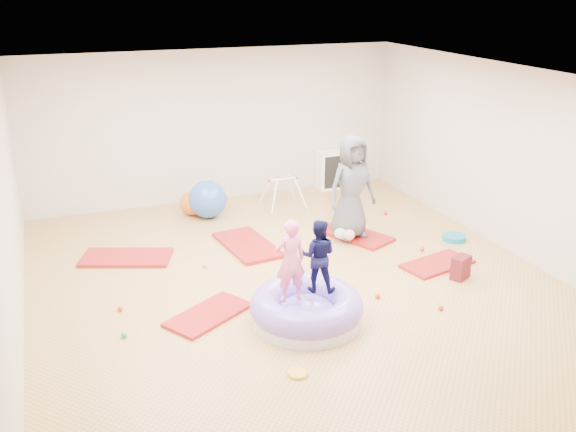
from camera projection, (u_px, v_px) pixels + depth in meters
name	position (u px, v px, depth m)	size (l,w,h in m)	color
room	(296.00, 187.00, 8.35)	(7.01, 8.01, 2.81)	tan
gym_mat_front_left	(209.00, 315.00, 7.99)	(1.10, 0.55, 0.05)	#A40D1C
gym_mat_mid_left	(126.00, 258.00, 9.62)	(1.31, 0.66, 0.05)	#A40D1C
gym_mat_center_back	(248.00, 245.00, 10.07)	(1.34, 0.67, 0.06)	#A40D1C
gym_mat_right	(437.00, 264.00, 9.41)	(1.07, 0.53, 0.04)	#A40D1C
gym_mat_rear_right	(355.00, 235.00, 10.48)	(1.21, 0.61, 0.05)	#A40D1C
inflatable_cushion	(306.00, 309.00, 7.81)	(1.39, 1.39, 0.44)	silver
child_pink	(290.00, 257.00, 7.46)	(0.37, 0.24, 1.02)	pink
child_navy	(318.00, 252.00, 7.72)	(0.45, 0.35, 0.92)	black
adult_caregiver	(352.00, 187.00, 10.10)	(0.81, 0.52, 1.65)	#4B4D56
infant	(346.00, 233.00, 10.19)	(0.37, 0.37, 0.22)	#ACC7D4
ball_pit_balls	(305.00, 277.00, 8.97)	(4.99, 3.42, 0.07)	red
exercise_ball_blue	(208.00, 199.00, 11.21)	(0.67, 0.67, 0.67)	blue
exercise_ball_orange	(192.00, 203.00, 11.37)	(0.44, 0.44, 0.44)	orange
infant_play_gym	(283.00, 188.00, 11.70)	(0.73, 0.69, 0.56)	white
cube_shelf	(336.00, 169.00, 12.83)	(0.75, 0.37, 0.75)	white
balance_disc	(454.00, 238.00, 10.32)	(0.37, 0.37, 0.08)	#0B7AA8
backpack	(461.00, 268.00, 8.95)	(0.29, 0.18, 0.33)	maroon
yellow_toy	(298.00, 373.00, 6.80)	(0.21, 0.21, 0.03)	#F5AD2F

